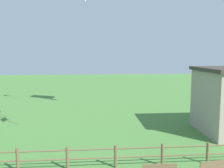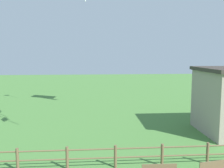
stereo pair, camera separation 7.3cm
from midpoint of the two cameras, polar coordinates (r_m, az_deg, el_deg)
wooden_fence at (r=12.20m, az=0.65°, el=-15.90°), size 18.13×0.14×1.08m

